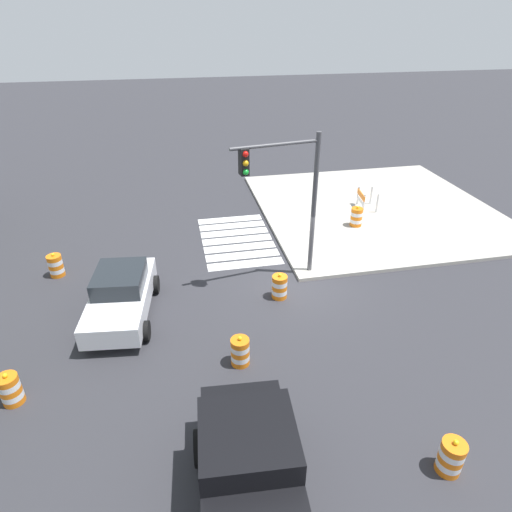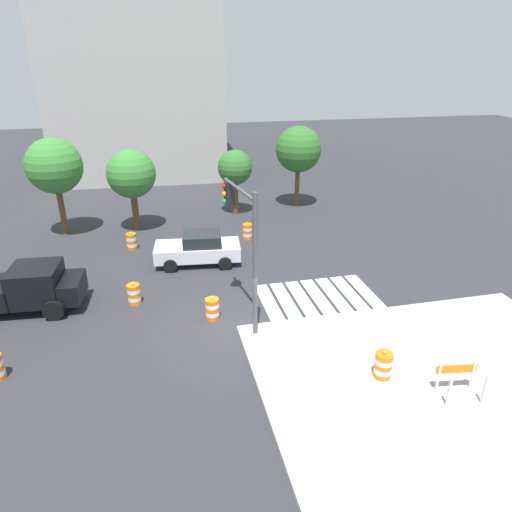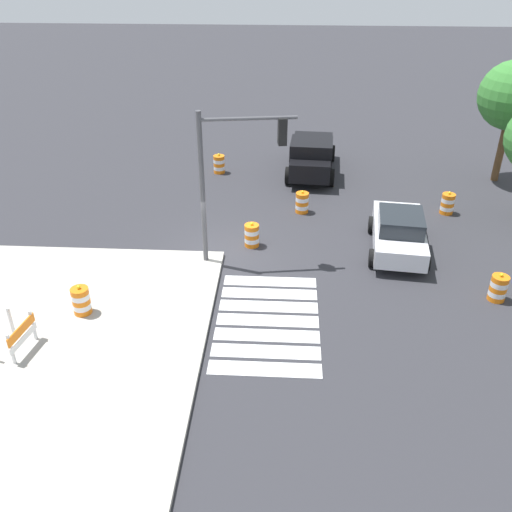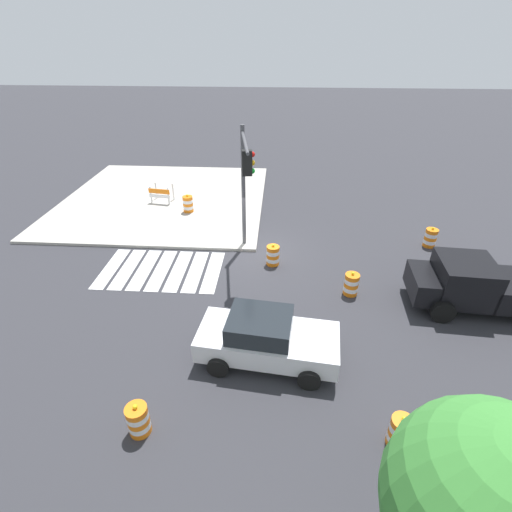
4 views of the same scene
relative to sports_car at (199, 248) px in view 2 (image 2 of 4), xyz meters
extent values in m
plane|color=#2D2D33|center=(0.73, -6.56, -0.81)|extent=(120.00, 120.00, 0.00)
cube|color=#ADA89E|center=(6.73, -12.56, -0.74)|extent=(12.00, 12.00, 0.15)
cube|color=silver|center=(2.48, -4.76, -0.80)|extent=(0.60, 3.20, 0.02)
cube|color=silver|center=(3.23, -4.76, -0.80)|extent=(0.60, 3.20, 0.02)
cube|color=silver|center=(3.98, -4.76, -0.80)|extent=(0.60, 3.20, 0.02)
cube|color=silver|center=(4.73, -4.76, -0.80)|extent=(0.60, 3.20, 0.02)
cube|color=silver|center=(5.48, -4.76, -0.80)|extent=(0.60, 3.20, 0.02)
cube|color=silver|center=(6.23, -4.76, -0.80)|extent=(0.60, 3.20, 0.02)
cube|color=silver|center=(6.98, -4.76, -0.80)|extent=(0.60, 3.20, 0.02)
cube|color=silver|center=(-0.06, 0.01, -0.13)|extent=(4.48, 2.31, 0.70)
cube|color=#1E2328|center=(0.19, -0.02, 0.52)|extent=(2.07, 1.80, 0.60)
cylinder|color=black|center=(-1.51, -0.79, -0.48)|extent=(0.68, 0.31, 0.66)
cylinder|color=black|center=(-1.29, 1.10, -0.48)|extent=(0.68, 0.31, 0.66)
cylinder|color=black|center=(1.18, -1.09, -0.48)|extent=(0.68, 0.31, 0.66)
cylinder|color=black|center=(1.39, 0.80, -0.48)|extent=(0.68, 0.31, 0.66)
cube|color=black|center=(-7.04, -3.10, 0.36)|extent=(2.04, 2.13, 1.50)
cube|color=black|center=(-5.94, -3.18, 0.06)|extent=(1.53, 2.00, 0.90)
cylinder|color=black|center=(-6.17, -2.14, -0.39)|extent=(0.86, 0.36, 0.84)
cylinder|color=black|center=(-6.31, -4.18, -0.39)|extent=(0.86, 0.36, 0.84)
cylinder|color=orange|center=(-0.08, -5.56, -0.72)|extent=(0.56, 0.56, 0.18)
cylinder|color=white|center=(-0.08, -5.56, -0.54)|extent=(0.56, 0.56, 0.18)
cylinder|color=orange|center=(-0.08, -5.56, -0.36)|extent=(0.56, 0.56, 0.18)
cylinder|color=white|center=(-0.08, -5.56, -0.18)|extent=(0.56, 0.56, 0.18)
cylinder|color=orange|center=(-0.08, -5.56, 0.00)|extent=(0.56, 0.56, 0.18)
sphere|color=yellow|center=(-0.08, -5.56, 0.15)|extent=(0.12, 0.12, 0.12)
cylinder|color=orange|center=(-3.19, -3.57, -0.72)|extent=(0.56, 0.56, 0.18)
cylinder|color=white|center=(-3.19, -3.57, -0.54)|extent=(0.56, 0.56, 0.18)
cylinder|color=orange|center=(-3.19, -3.57, -0.36)|extent=(0.56, 0.56, 0.18)
cylinder|color=white|center=(-3.19, -3.57, -0.18)|extent=(0.56, 0.56, 0.18)
cylinder|color=orange|center=(-3.19, -3.57, 0.00)|extent=(0.56, 0.56, 0.18)
sphere|color=yellow|center=(-3.19, -3.57, 0.15)|extent=(0.12, 0.12, 0.12)
cylinder|color=orange|center=(-3.42, 2.68, -0.72)|extent=(0.56, 0.56, 0.18)
cylinder|color=white|center=(-3.42, 2.68, -0.54)|extent=(0.56, 0.56, 0.18)
cylinder|color=orange|center=(-3.42, 2.68, -0.36)|extent=(0.56, 0.56, 0.18)
cylinder|color=white|center=(-3.42, 2.68, -0.18)|extent=(0.56, 0.56, 0.18)
cylinder|color=orange|center=(-3.42, 2.68, 0.00)|extent=(0.56, 0.56, 0.18)
sphere|color=yellow|center=(-3.42, 2.68, 0.15)|extent=(0.12, 0.12, 0.12)
cylinder|color=orange|center=(3.13, 2.76, -0.72)|extent=(0.56, 0.56, 0.18)
cylinder|color=white|center=(3.13, 2.76, -0.54)|extent=(0.56, 0.56, 0.18)
cylinder|color=orange|center=(3.13, 2.76, -0.36)|extent=(0.56, 0.56, 0.18)
cylinder|color=white|center=(3.13, 2.76, -0.18)|extent=(0.56, 0.56, 0.18)
cylinder|color=orange|center=(3.13, 2.76, 0.00)|extent=(0.56, 0.56, 0.18)
sphere|color=yellow|center=(3.13, 2.76, 0.15)|extent=(0.12, 0.12, 0.12)
cylinder|color=orange|center=(4.81, -10.60, -0.57)|extent=(0.56, 0.56, 0.18)
cylinder|color=white|center=(4.81, -10.60, -0.39)|extent=(0.56, 0.56, 0.18)
cylinder|color=orange|center=(4.81, -10.60, -0.21)|extent=(0.56, 0.56, 0.18)
cylinder|color=white|center=(4.81, -10.60, -0.03)|extent=(0.56, 0.56, 0.18)
cylinder|color=orange|center=(4.81, -10.60, 0.15)|extent=(0.56, 0.56, 0.18)
sphere|color=yellow|center=(4.81, -10.60, 0.30)|extent=(0.12, 0.12, 0.12)
cube|color=silver|center=(6.18, -11.57, -0.16)|extent=(0.08, 0.08, 1.00)
cube|color=silver|center=(6.08, -12.26, -0.16)|extent=(0.08, 0.08, 1.00)
cube|color=silver|center=(7.27, -11.73, -0.16)|extent=(0.08, 0.08, 1.00)
cube|color=silver|center=(7.17, -12.42, -0.16)|extent=(0.08, 0.08, 1.00)
cube|color=orange|center=(6.73, -11.63, 0.09)|extent=(1.29, 0.23, 0.28)
cube|color=white|center=(6.73, -11.63, -0.21)|extent=(1.29, 0.23, 0.20)
cylinder|color=#4C4C51|center=(1.33, -7.16, 2.09)|extent=(0.18, 0.18, 5.50)
cylinder|color=#4C4C51|center=(1.09, -5.58, 4.54)|extent=(0.60, 3.18, 0.12)
cube|color=black|center=(0.92, -4.47, 4.09)|extent=(0.40, 0.33, 0.90)
sphere|color=red|center=(0.73, -4.50, 4.39)|extent=(0.20, 0.20, 0.20)
sphere|color=#F2A514|center=(0.73, -4.50, 4.09)|extent=(0.20, 0.20, 0.20)
sphere|color=green|center=(0.73, -4.50, 3.79)|extent=(0.20, 0.20, 0.20)
cylinder|color=brown|center=(7.89, 8.27, 0.64)|extent=(0.32, 0.32, 2.91)
sphere|color=#2D6B28|center=(7.89, 8.27, 3.19)|extent=(3.13, 3.13, 3.13)
cylinder|color=brown|center=(-7.35, 5.95, 0.70)|extent=(0.34, 0.34, 3.03)
sphere|color=#387F33|center=(-7.35, 5.95, 3.31)|extent=(3.14, 3.14, 3.14)
cylinder|color=brown|center=(-3.19, 5.80, 0.43)|extent=(0.39, 0.39, 2.48)
sphere|color=#387F33|center=(-3.19, 5.80, 2.67)|extent=(2.87, 2.87, 2.87)
cylinder|color=brown|center=(3.33, 7.57, 0.36)|extent=(0.37, 0.37, 2.35)
sphere|color=#2D6B28|center=(3.33, 7.57, 2.33)|extent=(2.27, 2.27, 2.27)
cube|color=#B2ADA8|center=(-2.56, 21.02, 12.50)|extent=(14.49, 10.69, 26.63)
camera|label=1|loc=(-12.73, -2.12, 8.42)|focal=30.21mm
camera|label=2|loc=(-1.88, -21.27, 8.93)|focal=31.57mm
camera|label=3|loc=(18.74, -4.34, 9.75)|focal=38.97mm
camera|label=4|loc=(-0.24, 8.50, 8.10)|focal=26.18mm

